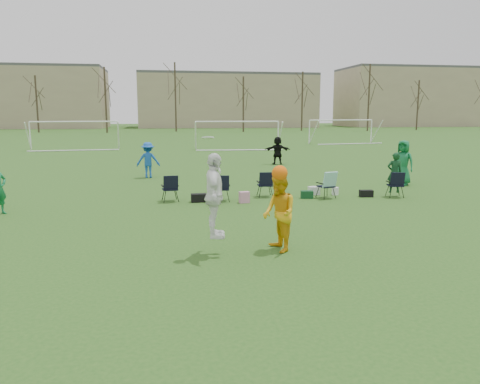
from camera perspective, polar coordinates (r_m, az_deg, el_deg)
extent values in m
plane|color=#245119|center=(9.73, 6.99, -9.44)|extent=(260.00, 260.00, 0.00)
imported|color=#164EAC|center=(23.44, -11.14, 3.85)|extent=(1.15, 0.69, 1.74)
imported|color=#126838|center=(21.87, 19.23, 3.40)|extent=(1.11, 1.15, 1.98)
imported|color=black|center=(29.09, 4.60, 5.07)|extent=(1.65, 0.72, 1.72)
imported|color=white|center=(10.30, -3.14, -0.47)|extent=(0.57, 1.15, 1.89)
imported|color=#EEAA14|center=(10.76, 4.79, -2.59)|extent=(0.80, 0.96, 1.79)
sphere|color=#EF600C|center=(10.61, 4.86, 2.30)|extent=(0.36, 0.36, 0.36)
cylinder|color=white|center=(10.12, -3.94, 6.62)|extent=(0.27, 0.27, 0.07)
imported|color=#0F3A1C|center=(18.74, 18.32, 2.25)|extent=(0.62, 0.47, 1.53)
cube|color=black|center=(16.84, -5.04, -0.72)|extent=(0.56, 0.31, 0.30)
cube|color=pink|center=(16.61, 0.52, -0.65)|extent=(0.38, 0.27, 0.40)
cube|color=#103D1D|center=(17.70, 8.15, -0.30)|extent=(0.50, 0.36, 0.28)
cube|color=white|center=(18.50, 9.01, 0.17)|extent=(0.42, 0.30, 0.32)
cylinder|color=white|center=(18.60, 11.53, 0.11)|extent=(0.26, 0.26, 0.30)
cube|color=black|center=(18.45, 15.13, -0.17)|extent=(0.53, 0.33, 0.26)
cube|color=black|center=(17.05, -8.53, 0.47)|extent=(0.67, 0.67, 0.96)
cube|color=black|center=(16.94, -2.24, 0.51)|extent=(0.66, 0.66, 0.96)
cube|color=black|center=(17.83, 3.06, 0.96)|extent=(0.63, 0.63, 0.96)
cube|color=black|center=(17.81, 10.44, 0.80)|extent=(0.74, 0.74, 0.96)
cube|color=black|center=(18.71, 18.39, 0.89)|extent=(0.69, 0.69, 0.96)
cylinder|color=white|center=(43.92, -24.22, 6.24)|extent=(0.12, 0.12, 2.40)
cylinder|color=white|center=(43.32, -14.61, 6.74)|extent=(0.12, 0.12, 2.40)
cylinder|color=white|center=(43.43, -19.54, 8.09)|extent=(7.28, 0.76, 0.12)
cylinder|color=white|center=(41.21, -5.43, 6.87)|extent=(0.12, 0.12, 2.40)
cylinder|color=white|center=(41.89, 4.68, 6.93)|extent=(0.12, 0.12, 2.40)
cylinder|color=white|center=(41.35, -0.34, 8.59)|extent=(7.29, 0.63, 0.12)
cylinder|color=white|center=(48.72, 8.45, 7.23)|extent=(0.12, 0.12, 2.40)
cylinder|color=white|center=(52.34, 15.71, 7.14)|extent=(0.12, 0.12, 2.40)
cylinder|color=white|center=(50.40, 12.26, 8.56)|extent=(7.25, 1.13, 0.12)
cylinder|color=#382B21|center=(82.60, -23.52, 9.79)|extent=(0.28, 0.28, 9.00)
cylinder|color=#382B21|center=(77.77, -16.06, 10.71)|extent=(0.28, 0.28, 10.20)
cylinder|color=#382B21|center=(80.39, -7.87, 11.37)|extent=(0.28, 0.28, 11.40)
cylinder|color=#382B21|center=(78.51, 0.41, 10.62)|extent=(0.28, 0.28, 9.00)
cylinder|color=#382B21|center=(84.03, 7.59, 10.89)|extent=(0.28, 0.28, 10.20)
cylinder|color=#382B21|center=(85.18, 15.43, 11.02)|extent=(0.28, 0.28, 11.40)
cylinder|color=#382B21|center=(92.89, 20.86, 9.85)|extent=(0.28, 0.28, 9.00)
cube|color=tan|center=(109.71, -27.22, 10.08)|extent=(42.00, 16.00, 12.00)
cube|color=tan|center=(105.85, -1.69, 10.91)|extent=(38.00, 16.00, 11.00)
cube|color=tan|center=(119.67, 19.54, 10.70)|extent=(30.00, 16.00, 13.00)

